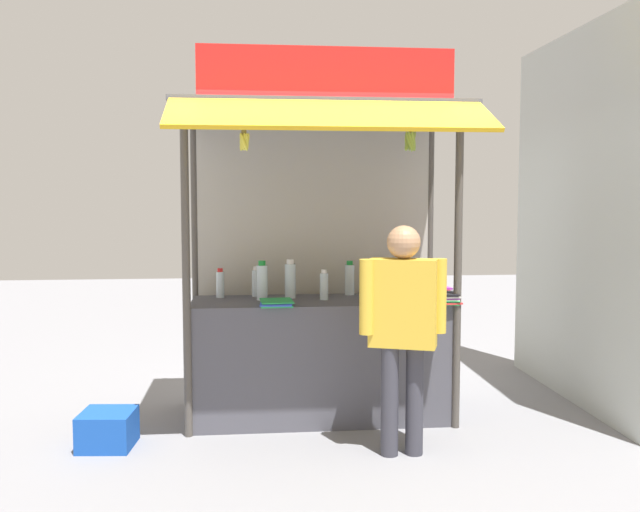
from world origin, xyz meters
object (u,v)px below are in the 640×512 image
object	(u,v)px
water_bottle_mid_left	(324,286)
water_bottle_back_right	(290,280)
magazine_stack_left	(406,296)
banana_bunch_inner_right	(244,141)
magazine_stack_back_left	(446,298)
magazine_stack_front_left	(434,292)
banana_bunch_rightmost	(410,141)
vendor_person	(403,318)
water_bottle_front_right	(256,282)
water_bottle_right	(262,282)
magazine_stack_center	(276,303)
plastic_crate	(108,429)
water_bottle_rear_center	(220,284)
water_bottle_far_left	(350,279)

from	to	relation	value
water_bottle_mid_left	water_bottle_back_right	distance (m)	0.29
magazine_stack_left	banana_bunch_inner_right	xyz separation A→B (m)	(-1.24, -0.31, 1.16)
magazine_stack_back_left	banana_bunch_inner_right	distance (m)	1.93
water_bottle_mid_left	magazine_stack_front_left	size ratio (longest dim) A/B	0.94
banana_bunch_rightmost	vendor_person	distance (m)	1.30
water_bottle_front_right	magazine_stack_front_left	world-z (taller)	water_bottle_front_right
magazine_stack_back_left	banana_bunch_rightmost	xyz separation A→B (m)	(-0.33, -0.18, 1.18)
water_bottle_right	magazine_stack_front_left	size ratio (longest dim) A/B	1.21
magazine_stack_center	magazine_stack_left	size ratio (longest dim) A/B	1.00
water_bottle_front_right	water_bottle_right	world-z (taller)	water_bottle_right
magazine_stack_front_left	plastic_crate	distance (m)	2.68
water_bottle_rear_center	magazine_stack_center	bearing A→B (deg)	-47.00
water_bottle_back_right	magazine_stack_front_left	world-z (taller)	water_bottle_back_right
water_bottle_far_left	banana_bunch_inner_right	xyz separation A→B (m)	(-0.86, -0.72, 1.07)
water_bottle_back_right	banana_bunch_rightmost	xyz separation A→B (m)	(0.84, -0.58, 1.07)
water_bottle_front_right	magazine_stack_left	distance (m)	1.23
magazine_stack_left	magazine_stack_front_left	xyz separation A→B (m)	(0.26, 0.15, 0.01)
water_bottle_front_right	water_bottle_right	bearing A→B (deg)	-77.57
banana_bunch_inner_right	magazine_stack_left	bearing A→B (deg)	13.93
water_bottle_back_right	banana_bunch_rightmost	world-z (taller)	banana_bunch_rightmost
water_bottle_right	water_bottle_mid_left	bearing A→B (deg)	-4.09
water_bottle_far_left	water_bottle_back_right	xyz separation A→B (m)	(-0.50, -0.14, 0.01)
magazine_stack_left	magazine_stack_back_left	distance (m)	0.31
water_bottle_right	magazine_stack_center	xyz separation A→B (m)	(0.10, -0.29, -0.13)
water_bottle_back_right	vendor_person	bearing A→B (deg)	-54.77
banana_bunch_rightmost	plastic_crate	world-z (taller)	banana_bunch_rightmost
magazine_stack_center	water_bottle_far_left	bearing A→B (deg)	39.32
water_bottle_far_left	water_bottle_right	bearing A→B (deg)	-162.79
water_bottle_front_right	magazine_stack_center	xyz separation A→B (m)	(0.15, -0.50, -0.10)
water_bottle_front_right	water_bottle_mid_left	xyz separation A→B (m)	(0.54, -0.24, -0.00)
water_bottle_right	vendor_person	xyz separation A→B (m)	(0.93, -0.91, -0.15)
banana_bunch_rightmost	water_bottle_rear_center	bearing A→B (deg)	154.44
water_bottle_right	plastic_crate	bearing A→B (deg)	-153.06
water_bottle_far_left	vendor_person	world-z (taller)	vendor_person
water_bottle_right	water_bottle_rear_center	size ratio (longest dim) A/B	1.32
magazine_stack_back_left	banana_bunch_inner_right	bearing A→B (deg)	-173.29
water_bottle_right	magazine_stack_left	xyz separation A→B (m)	(1.12, -0.18, -0.10)
water_bottle_far_left	banana_bunch_rightmost	size ratio (longest dim) A/B	1.19
water_bottle_mid_left	water_bottle_right	bearing A→B (deg)	175.91
water_bottle_right	magazine_stack_front_left	world-z (taller)	water_bottle_right
water_bottle_far_left	magazine_stack_back_left	distance (m)	0.86
water_bottle_far_left	plastic_crate	bearing A→B (deg)	-156.78
magazine_stack_center	plastic_crate	bearing A→B (deg)	-167.32
magazine_stack_back_left	plastic_crate	size ratio (longest dim) A/B	0.72
water_bottle_rear_center	magazine_stack_front_left	bearing A→B (deg)	-7.14
magazine_stack_left	magazine_stack_front_left	distance (m)	0.30
water_bottle_back_right	magazine_stack_left	xyz separation A→B (m)	(0.89, -0.27, -0.10)
water_bottle_mid_left	magazine_stack_front_left	world-z (taller)	water_bottle_mid_left
water_bottle_mid_left	magazine_stack_back_left	xyz separation A→B (m)	(0.91, -0.28, -0.07)
water_bottle_far_left	plastic_crate	distance (m)	2.22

